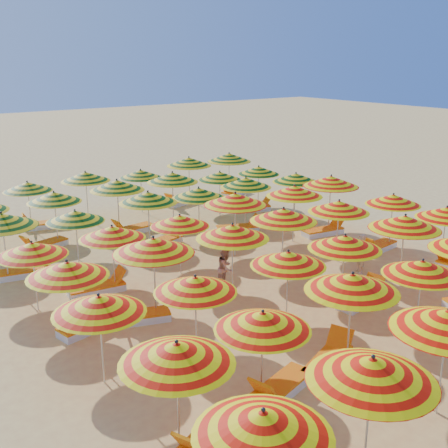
# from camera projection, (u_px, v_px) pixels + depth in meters

# --- Properties ---
(ground) EXTENTS (120.00, 120.00, 0.00)m
(ground) POSITION_uv_depth(u_px,v_px,m) (233.00, 274.00, 18.58)
(ground) COLOR #F4CC6C
(ground) RESTS_ON ground
(umbrella_0) EXTENTS (2.16, 2.16, 2.19)m
(umbrella_0) POSITION_uv_depth(u_px,v_px,m) (263.00, 424.00, 7.94)
(umbrella_0) COLOR silver
(umbrella_0) RESTS_ON ground
(umbrella_1) EXTENTS (2.42, 2.42, 2.31)m
(umbrella_1) POSITION_uv_depth(u_px,v_px,m) (372.00, 370.00, 9.11)
(umbrella_1) COLOR silver
(umbrella_1) RESTS_ON ground
(umbrella_2) EXTENTS (2.49, 2.49, 2.34)m
(umbrella_2) POSITION_uv_depth(u_px,v_px,m) (448.00, 321.00, 10.74)
(umbrella_2) COLOR silver
(umbrella_2) RESTS_ON ground
(umbrella_6) EXTENTS (2.40, 2.40, 2.21)m
(umbrella_6) POSITION_uv_depth(u_px,v_px,m) (177.00, 353.00, 9.77)
(umbrella_6) COLOR silver
(umbrella_6) RESTS_ON ground
(umbrella_7) EXTENTS (2.25, 2.25, 2.10)m
(umbrella_7) POSITION_uv_depth(u_px,v_px,m) (263.00, 321.00, 11.19)
(umbrella_7) COLOR silver
(umbrella_7) RESTS_ON ground
(umbrella_8) EXTENTS (2.77, 2.77, 2.29)m
(umbrella_8) POSITION_uv_depth(u_px,v_px,m) (352.00, 283.00, 12.64)
(umbrella_8) COLOR silver
(umbrella_8) RESTS_ON ground
(umbrella_9) EXTENTS (2.03, 2.03, 2.11)m
(umbrella_9) POSITION_uv_depth(u_px,v_px,m) (422.00, 268.00, 13.97)
(umbrella_9) COLOR silver
(umbrella_9) RESTS_ON ground
(umbrella_12) EXTENTS (2.41, 2.41, 2.13)m
(umbrella_12) POSITION_uv_depth(u_px,v_px,m) (99.00, 304.00, 11.86)
(umbrella_12) COLOR silver
(umbrella_12) RESTS_ON ground
(umbrella_13) EXTENTS (2.50, 2.50, 2.09)m
(umbrella_13) POSITION_uv_depth(u_px,v_px,m) (195.00, 284.00, 13.00)
(umbrella_13) COLOR silver
(umbrella_13) RESTS_ON ground
(umbrella_14) EXTENTS (2.46, 2.46, 2.12)m
(umbrella_14) POSITION_uv_depth(u_px,v_px,m) (288.00, 259.00, 14.57)
(umbrella_14) COLOR silver
(umbrella_14) RESTS_ON ground
(umbrella_15) EXTENTS (2.21, 2.21, 2.19)m
(umbrella_15) POSITION_uv_depth(u_px,v_px,m) (345.00, 242.00, 15.65)
(umbrella_15) COLOR silver
(umbrella_15) RESTS_ON ground
(umbrella_16) EXTENTS (2.59, 2.59, 2.34)m
(umbrella_16) POSITION_uv_depth(u_px,v_px,m) (405.00, 222.00, 17.09)
(umbrella_16) COLOR silver
(umbrella_16) RESTS_ON ground
(umbrella_17) EXTENTS (2.48, 2.48, 2.15)m
(umbrella_17) POSITION_uv_depth(u_px,v_px,m) (447.00, 213.00, 18.73)
(umbrella_17) COLOR silver
(umbrella_17) RESTS_ON ground
(umbrella_18) EXTENTS (2.45, 2.45, 2.16)m
(umbrella_18) POSITION_uv_depth(u_px,v_px,m) (67.00, 269.00, 13.75)
(umbrella_18) COLOR silver
(umbrella_18) RESTS_ON ground
(umbrella_19) EXTENTS (2.75, 2.75, 2.35)m
(umbrella_19) POSITION_uv_depth(u_px,v_px,m) (153.00, 246.00, 14.95)
(umbrella_19) COLOR silver
(umbrella_19) RESTS_ON ground
(umbrella_20) EXTENTS (2.47, 2.47, 2.29)m
(umbrella_20) POSITION_uv_depth(u_px,v_px,m) (233.00, 232.00, 16.31)
(umbrella_20) COLOR silver
(umbrella_20) RESTS_ON ground
(umbrella_21) EXTENTS (2.46, 2.46, 2.32)m
(umbrella_21) POSITION_uv_depth(u_px,v_px,m) (284.00, 215.00, 17.92)
(umbrella_21) COLOR silver
(umbrella_21) RESTS_ON ground
(umbrella_22) EXTENTS (2.70, 2.70, 2.23)m
(umbrella_22) POSITION_uv_depth(u_px,v_px,m) (339.00, 207.00, 19.22)
(umbrella_22) COLOR silver
(umbrella_22) RESTS_ON ground
(umbrella_23) EXTENTS (2.42, 2.42, 2.13)m
(umbrella_23) POSITION_uv_depth(u_px,v_px,m) (393.00, 200.00, 20.51)
(umbrella_23) COLOR silver
(umbrella_23) RESTS_ON ground
(umbrella_24) EXTENTS (1.98, 1.98, 2.07)m
(umbrella_24) POSITION_uv_depth(u_px,v_px,m) (32.00, 249.00, 15.42)
(umbrella_24) COLOR silver
(umbrella_24) RESTS_ON ground
(umbrella_25) EXTENTS (2.57, 2.57, 2.12)m
(umbrella_25) POSITION_uv_depth(u_px,v_px,m) (112.00, 233.00, 16.72)
(umbrella_25) COLOR silver
(umbrella_25) RESTS_ON ground
(umbrella_26) EXTENTS (2.12, 2.12, 2.05)m
(umbrella_26) POSITION_uv_depth(u_px,v_px,m) (180.00, 221.00, 18.13)
(umbrella_26) COLOR silver
(umbrella_26) RESTS_ON ground
(umbrella_27) EXTENTS (2.36, 2.36, 2.38)m
(umbrella_27) POSITION_uv_depth(u_px,v_px,m) (235.00, 199.00, 19.68)
(umbrella_27) COLOR silver
(umbrella_27) RESTS_ON ground
(umbrella_28) EXTENTS (2.65, 2.65, 2.28)m
(umbrella_28) POSITION_uv_depth(u_px,v_px,m) (295.00, 191.00, 21.27)
(umbrella_28) COLOR silver
(umbrella_28) RESTS_ON ground
(umbrella_29) EXTENTS (2.68, 2.68, 2.38)m
(umbrella_29) POSITION_uv_depth(u_px,v_px,m) (331.00, 181.00, 22.50)
(umbrella_29) COLOR silver
(umbrella_29) RESTS_ON ground
(umbrella_30) EXTENTS (2.76, 2.76, 2.32)m
(umbrella_30) POSITION_uv_depth(u_px,v_px,m) (2.00, 220.00, 17.37)
(umbrella_30) COLOR silver
(umbrella_30) RESTS_ON ground
(umbrella_31) EXTENTS (2.18, 2.18, 2.07)m
(umbrella_31) POSITION_uv_depth(u_px,v_px,m) (75.00, 216.00, 18.61)
(umbrella_31) COLOR silver
(umbrella_31) RESTS_ON ground
(umbrella_32) EXTENTS (2.73, 2.73, 2.26)m
(umbrella_32) POSITION_uv_depth(u_px,v_px,m) (148.00, 197.00, 20.38)
(umbrella_32) COLOR silver
(umbrella_32) RESTS_ON ground
(umbrella_33) EXTENTS (2.40, 2.40, 2.17)m
(umbrella_33) POSITION_uv_depth(u_px,v_px,m) (199.00, 193.00, 21.37)
(umbrella_33) COLOR silver
(umbrella_33) RESTS_ON ground
(umbrella_34) EXTENTS (2.41, 2.41, 2.23)m
(umbrella_34) POSITION_uv_depth(u_px,v_px,m) (246.00, 182.00, 22.90)
(umbrella_34) COLOR silver
(umbrella_34) RESTS_ON ground
(umbrella_35) EXTENTS (2.04, 2.04, 2.14)m
(umbrella_35) POSITION_uv_depth(u_px,v_px,m) (296.00, 178.00, 24.18)
(umbrella_35) COLOR silver
(umbrella_35) RESTS_ON ground
(umbrella_37) EXTENTS (2.44, 2.44, 2.14)m
(umbrella_37) POSITION_uv_depth(u_px,v_px,m) (54.00, 197.00, 20.86)
(umbrella_37) COLOR silver
(umbrella_37) RESTS_ON ground
(umbrella_38) EXTENTS (2.80, 2.80, 2.30)m
(umbrella_38) POSITION_uv_depth(u_px,v_px,m) (117.00, 185.00, 22.14)
(umbrella_38) COLOR silver
(umbrella_38) RESTS_ON ground
(umbrella_39) EXTENTS (2.36, 2.36, 2.30)m
(umbrella_39) POSITION_uv_depth(u_px,v_px,m) (172.00, 177.00, 23.58)
(umbrella_39) COLOR silver
(umbrella_39) RESTS_ON ground
(umbrella_40) EXTENTS (2.16, 2.16, 2.07)m
(umbrella_40) POSITION_uv_depth(u_px,v_px,m) (220.00, 176.00, 24.85)
(umbrella_40) COLOR silver
(umbrella_40) RESTS_ON ground
(umbrella_41) EXTENTS (2.41, 2.41, 2.06)m
(umbrella_41) POSITION_uv_depth(u_px,v_px,m) (259.00, 170.00, 26.08)
(umbrella_41) COLOR silver
(umbrella_41) RESTS_ON ground
(umbrella_43) EXTENTS (2.55, 2.55, 2.09)m
(umbrella_43) POSITION_uv_depth(u_px,v_px,m) (28.00, 187.00, 22.73)
(umbrella_43) COLOR silver
(umbrella_43) RESTS_ON ground
(umbrella_44) EXTENTS (2.15, 2.15, 2.23)m
(umbrella_44) POSITION_uv_depth(u_px,v_px,m) (85.00, 177.00, 24.04)
(umbrella_44) COLOR silver
(umbrella_44) RESTS_ON ground
(umbrella_45) EXTENTS (1.96, 1.96, 2.04)m
(umbrella_45) POSITION_uv_depth(u_px,v_px,m) (141.00, 174.00, 25.38)
(umbrella_45) COLOR silver
(umbrella_45) RESTS_ON ground
(umbrella_46) EXTENTS (2.71, 2.71, 2.30)m
(umbrella_46) POSITION_uv_depth(u_px,v_px,m) (189.00, 162.00, 27.06)
(umbrella_46) COLOR silver
(umbrella_46) RESTS_ON ground
(umbrella_47) EXTENTS (2.62, 2.62, 2.32)m
(umbrella_47) POSITION_uv_depth(u_px,v_px,m) (229.00, 157.00, 28.06)
(umbrella_47) COLOR silver
(umbrella_47) RESTS_ON ground
(lounger_1) EXTENTS (1.82, 1.22, 0.69)m
(lounger_1) POSITION_uv_depth(u_px,v_px,m) (210.00, 437.00, 10.38)
(lounger_1) COLOR white
(lounger_1) RESTS_ON ground
(lounger_2) EXTENTS (1.82, 1.02, 0.69)m
(lounger_2) POSITION_uv_depth(u_px,v_px,m) (280.00, 388.00, 11.93)
(lounger_2) COLOR white
(lounger_2) RESTS_ON ground
(lounger_3) EXTENTS (1.83, 1.15, 0.69)m
(lounger_3) POSITION_uv_depth(u_px,v_px,m) (328.00, 361.00, 12.98)
(lounger_3) COLOR white
(lounger_3) RESTS_ON ground
(lounger_5) EXTENTS (1.80, 0.84, 0.69)m
(lounger_5) POSITION_uv_depth(u_px,v_px,m) (361.00, 298.00, 16.32)
(lounger_5) COLOR white
(lounger_5) RESTS_ON ground
(lounger_7) EXTENTS (1.81, 0.90, 0.69)m
(lounger_7) POSITION_uv_depth(u_px,v_px,m) (91.00, 324.00, 14.76)
(lounger_7) COLOR white
(lounger_7) RESTS_ON ground
(lounger_8) EXTENTS (1.83, 1.10, 0.69)m
(lounger_8) POSITION_uv_depth(u_px,v_px,m) (137.00, 317.00, 15.17)
(lounger_8) COLOR white
(lounger_8) RESTS_ON ground
(lounger_9) EXTENTS (1.79, 0.79, 0.69)m
(lounger_9) POSITION_uv_depth(u_px,v_px,m) (377.00, 247.00, 20.72)
(lounger_9) COLOR white
(lounger_9) RESTS_ON ground
(lounger_10) EXTENTS (1.79, 0.77, 0.69)m
(lounger_10) POSITION_uv_depth(u_px,v_px,m) (98.00, 288.00, 17.04)
(lounger_10) COLOR white
(lounger_10) RESTS_ON ground
(lounger_11) EXTENTS (1.80, 0.86, 0.69)m
(lounger_11) POSITION_uv_depth(u_px,v_px,m) (324.00, 231.00, 22.60)
(lounger_11) COLOR white
(lounger_11) RESTS_ON ground
(lounger_12) EXTENTS (1.81, 0.90, 0.69)m
(lounger_12) POSITION_uv_depth(u_px,v_px,m) (26.00, 272.00, 18.33)
(lounger_12) COLOR white
(lounger_12) RESTS_ON ground
(lounger_13) EXTENTS (1.82, 0.99, 0.69)m
(lounger_13) POSITION_uv_depth(u_px,v_px,m) (163.00, 242.00, 21.31)
(lounger_13) COLOR white
(lounger_13) RESTS_ON ground
(lounger_14) EXTENTS (1.82, 1.20, 0.69)m
(lounger_14) POSITION_uv_depth(u_px,v_px,m) (239.00, 228.00, 22.97)
(lounger_14) COLOR white
(lounger_14) RESTS_ON ground
(lounger_16) EXTENTS (1.82, 1.02, 0.69)m
(lounger_16) POSITION_uv_depth(u_px,v_px,m) (44.00, 245.00, 20.91)
(lounger_16) COLOR white
(lounger_16) RESTS_ON ground
(lounger_17) EXTENTS (1.79, 0.77, 0.69)m
(lounger_17) POSITION_uv_depth(u_px,v_px,m) (133.00, 229.00, 22.82)
(lounger_17) COLOR white
(lounger_17) RESTS_ON ground
(lounger_18) EXTENTS (1.82, 1.22, 0.69)m
(lounger_18) POSITION_uv_depth(u_px,v_px,m) (253.00, 207.00, 26.10)
(lounger_18) COLOR white
(lounger_18) RESTS_ON ground
(lounger_19) EXTENTS (1.82, 0.98, 0.69)m
(lounger_19) POSITION_uv_depth(u_px,v_px,m) (44.00, 225.00, 23.46)
(lounger_19) COLOR white
(lounger_19) RESTS_ON ground
(lounger_20) EXTENTS (1.82, 1.00, 0.69)m
(lounger_20) POSITION_uv_depth(u_px,v_px,m) (180.00, 201.00, 27.18)
(lounger_20) COLOR white
(lounger_20) RESTS_ON ground
(lounger_21) EXTENTS (1.83, 1.14, 0.69)m
(lounger_21) POSITION_uv_depth(u_px,v_px,m) (234.00, 192.00, 29.06)
(lounger_21) COLOR white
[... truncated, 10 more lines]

